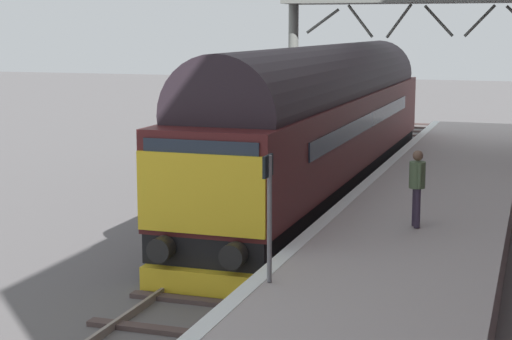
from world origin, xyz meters
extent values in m
plane|color=#5B5859|center=(0.00, 0.00, 0.00)|extent=(140.00, 140.00, 0.00)
cube|color=gray|center=(-0.72, 0.00, 0.07)|extent=(0.07, 60.00, 0.15)
cube|color=gray|center=(0.72, 0.00, 0.07)|extent=(0.07, 60.00, 0.15)
cube|color=#4B3C3A|center=(0.00, -4.17, 0.04)|extent=(2.50, 0.26, 0.09)
cube|color=#4B3C3A|center=(0.00, -2.50, 0.04)|extent=(2.50, 0.26, 0.09)
cube|color=#4B3C3A|center=(0.00, -0.83, 0.04)|extent=(2.50, 0.26, 0.09)
cube|color=#4B3C3A|center=(0.00, 0.83, 0.04)|extent=(2.50, 0.26, 0.09)
cube|color=#4B3C3A|center=(0.00, 2.50, 0.04)|extent=(2.50, 0.26, 0.09)
cube|color=#4B3C3A|center=(0.00, 4.17, 0.04)|extent=(2.50, 0.26, 0.09)
cube|color=#4B3C3A|center=(0.00, 5.83, 0.04)|extent=(2.50, 0.26, 0.09)
cube|color=#4B3C3A|center=(0.00, 7.50, 0.04)|extent=(2.50, 0.26, 0.09)
cube|color=#4B3C3A|center=(0.00, 9.17, 0.04)|extent=(2.50, 0.26, 0.09)
cube|color=#4B3C3A|center=(0.00, 10.83, 0.04)|extent=(2.50, 0.26, 0.09)
cube|color=#4B3C3A|center=(0.00, 12.50, 0.04)|extent=(2.50, 0.26, 0.09)
cube|color=#4B3C3A|center=(0.00, 14.17, 0.04)|extent=(2.50, 0.26, 0.09)
cube|color=#4B3C3A|center=(0.00, 15.83, 0.04)|extent=(2.50, 0.26, 0.09)
cube|color=#4B3C3A|center=(0.00, 17.50, 0.04)|extent=(2.50, 0.26, 0.09)
cube|color=#4B3C3A|center=(0.00, 19.17, 0.04)|extent=(2.50, 0.26, 0.09)
cube|color=#4B3C3A|center=(0.00, 20.83, 0.04)|extent=(2.50, 0.26, 0.09)
cube|color=#4B3C3A|center=(0.00, 22.50, 0.04)|extent=(2.50, 0.26, 0.09)
cube|color=#4B3C3A|center=(0.00, 24.17, 0.04)|extent=(2.50, 0.26, 0.09)
cube|color=#4B3C3A|center=(0.00, 25.83, 0.04)|extent=(2.50, 0.26, 0.09)
cube|color=#4B3C3A|center=(0.00, 27.50, 0.04)|extent=(2.50, 0.26, 0.09)
cube|color=#4B3C3A|center=(0.00, 29.17, 0.04)|extent=(2.50, 0.26, 0.09)
cube|color=#A29A9A|center=(3.60, 0.00, 0.50)|extent=(4.00, 44.00, 1.00)
cube|color=white|center=(1.75, 0.00, 1.00)|extent=(0.30, 44.00, 0.01)
cube|color=black|center=(0.00, 7.86, 0.82)|extent=(2.56, 19.65, 0.60)
cube|color=#4C191B|center=(0.00, 7.86, 2.17)|extent=(2.70, 19.65, 2.10)
cylinder|color=#271E26|center=(0.00, 7.86, 3.40)|extent=(2.56, 18.08, 2.57)
cube|color=yellow|center=(0.00, -2.01, 2.02)|extent=(2.65, 0.08, 1.58)
cube|color=#232D3D|center=(0.00, -1.99, 2.75)|extent=(2.38, 0.04, 0.64)
cube|color=#232D3D|center=(1.37, 7.86, 2.47)|extent=(0.04, 13.76, 0.44)
cylinder|color=black|center=(-0.75, -2.22, 0.92)|extent=(0.48, 0.35, 0.48)
cylinder|color=black|center=(0.75, -2.22, 0.92)|extent=(0.48, 0.35, 0.48)
cube|color=yellow|center=(0.00, -2.07, 0.29)|extent=(2.43, 0.36, 0.47)
cylinder|color=black|center=(0.00, -0.12, 0.52)|extent=(1.64, 1.04, 1.04)
cylinder|color=black|center=(0.00, 0.98, 0.52)|extent=(1.64, 1.04, 1.04)
cylinder|color=black|center=(0.00, 2.08, 0.52)|extent=(1.64, 1.04, 1.04)
cylinder|color=black|center=(0.00, 13.64, 0.52)|extent=(1.64, 1.04, 1.04)
cylinder|color=black|center=(0.00, 14.74, 0.52)|extent=(1.64, 1.04, 1.04)
cylinder|color=black|center=(0.00, 15.84, 0.52)|extent=(1.64, 1.04, 1.04)
cylinder|color=slate|center=(2.00, -3.89, 2.08)|extent=(0.08, 0.08, 2.13)
cube|color=black|center=(1.97, -3.89, 2.96)|extent=(0.05, 0.44, 0.36)
cube|color=white|center=(1.94, -3.89, 2.96)|extent=(0.01, 0.20, 0.24)
cylinder|color=#372D41|center=(3.79, 0.78, 1.43)|extent=(0.13, 0.13, 0.84)
cylinder|color=#372D41|center=(3.72, 0.97, 1.43)|extent=(0.13, 0.13, 0.84)
cylinder|color=#516848|center=(3.75, 0.87, 2.13)|extent=(0.44, 0.44, 0.56)
sphere|color=brown|center=(3.75, 0.87, 2.54)|extent=(0.22, 0.22, 0.22)
cylinder|color=#516848|center=(3.82, 0.68, 2.13)|extent=(0.09, 0.09, 0.52)
cylinder|color=#516848|center=(3.68, 1.07, 2.13)|extent=(0.09, 0.09, 0.52)
cylinder|color=slate|center=(-2.40, 12.85, 3.00)|extent=(0.36, 0.36, 6.01)
cylinder|color=slate|center=(-1.33, 12.85, 5.41)|extent=(1.20, 0.10, 0.89)
cylinder|color=slate|center=(0.02, 12.85, 5.41)|extent=(0.95, 0.10, 1.16)
cylinder|color=slate|center=(1.38, 12.85, 5.41)|extent=(0.90, 0.10, 1.20)
cylinder|color=slate|center=(2.73, 12.85, 5.41)|extent=(1.03, 0.10, 1.09)
cylinder|color=slate|center=(4.07, 12.85, 5.41)|extent=(1.02, 0.10, 1.09)
camera|label=1|loc=(6.10, -16.91, 5.19)|focal=59.73mm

